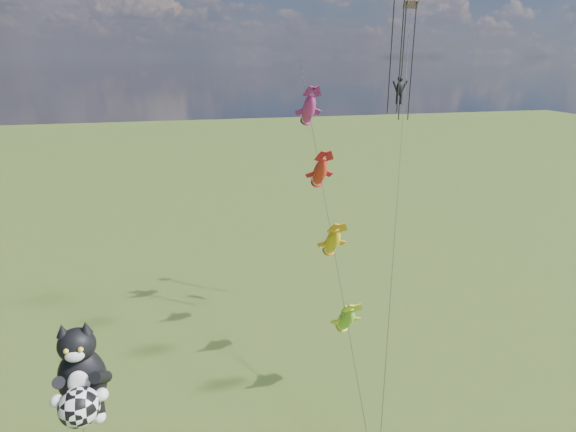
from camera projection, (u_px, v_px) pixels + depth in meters
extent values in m
ellipsoid|color=black|center=(83.00, 379.00, 20.73)|extent=(2.47, 2.25, 2.94)
ellipsoid|color=black|center=(77.00, 345.00, 20.09)|extent=(1.95, 1.86, 1.49)
cone|color=black|center=(62.00, 330.00, 19.75)|extent=(0.66, 0.66, 0.55)
cone|color=black|center=(86.00, 327.00, 19.95)|extent=(0.66, 0.66, 0.55)
ellipsoid|color=white|center=(75.00, 356.00, 19.59)|extent=(0.86, 0.63, 0.53)
ellipsoid|color=white|center=(79.00, 383.00, 20.00)|extent=(0.98, 0.64, 1.21)
sphere|color=gold|center=(66.00, 351.00, 19.37)|extent=(0.22, 0.22, 0.22)
sphere|color=gold|center=(81.00, 350.00, 19.49)|extent=(0.22, 0.22, 0.22)
sphere|color=white|center=(57.00, 401.00, 19.71)|extent=(0.55, 0.55, 0.55)
sphere|color=white|center=(102.00, 395.00, 20.10)|extent=(0.55, 0.55, 0.55)
sphere|color=white|center=(77.00, 420.00, 21.12)|extent=(0.59, 0.59, 0.59)
sphere|color=white|center=(99.00, 417.00, 21.32)|extent=(0.59, 0.59, 0.59)
sphere|color=white|center=(79.00, 407.00, 19.73)|extent=(1.66, 1.66, 1.66)
cylinder|color=black|center=(330.00, 228.00, 29.74)|extent=(0.20, 15.83, 19.80)
ellipsoid|color=green|center=(346.00, 319.00, 27.89)|extent=(0.87, 2.26, 2.51)
ellipsoid|color=yellow|center=(332.00, 241.00, 29.46)|extent=(0.87, 2.26, 2.51)
ellipsoid|color=#E54319|center=(320.00, 172.00, 31.04)|extent=(0.87, 2.26, 2.51)
ellipsoid|color=#D8338C|center=(309.00, 109.00, 32.61)|extent=(0.87, 2.26, 2.51)
cylinder|color=black|center=(396.00, 217.00, 27.19)|extent=(7.65, 15.31, 22.74)
cylinder|color=black|center=(391.00, 53.00, 29.55)|extent=(0.08, 0.08, 7.58)
cylinder|color=black|center=(400.00, 53.00, 29.69)|extent=(0.08, 0.08, 7.58)
cube|color=#2A19BD|center=(411.00, 4.00, 31.34)|extent=(1.08, 0.96, 0.59)
cylinder|color=black|center=(402.00, 65.00, 32.47)|extent=(0.08, 0.08, 7.69)
cylinder|color=black|center=(411.00, 65.00, 32.62)|extent=(0.08, 0.08, 7.69)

